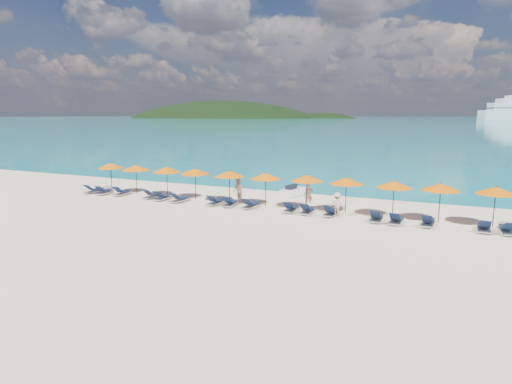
% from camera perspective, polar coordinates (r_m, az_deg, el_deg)
% --- Properties ---
extents(ground, '(1400.00, 1400.00, 0.00)m').
position_cam_1_polar(ground, '(24.47, -2.90, -3.92)').
color(ground, beige).
extents(sea, '(1600.00, 1300.00, 0.01)m').
position_cam_1_polar(sea, '(681.19, 23.66, 9.01)').
color(sea, '#1FA9B2').
rests_on(sea, ground).
extents(headland_main, '(374.00, 242.00, 126.50)m').
position_cam_1_polar(headland_main, '(642.95, -4.74, 6.41)').
color(headland_main, black).
rests_on(headland_main, ground).
extents(headland_small, '(162.00, 126.00, 85.50)m').
position_cam_1_polar(headland_small, '(604.33, 8.83, 6.36)').
color(headland_small, black).
rests_on(headland_small, ground).
extents(jetski, '(1.36, 2.43, 0.82)m').
position_cam_1_polar(jetski, '(32.01, 4.88, 0.08)').
color(jetski, white).
rests_on(jetski, ground).
extents(beachgoer_a, '(0.65, 0.51, 1.57)m').
position_cam_1_polar(beachgoer_a, '(28.33, 7.01, -0.38)').
color(beachgoer_a, '#DEA88E').
rests_on(beachgoer_a, ground).
extents(beachgoer_b, '(0.93, 0.88, 1.68)m').
position_cam_1_polar(beachgoer_b, '(29.29, -2.39, 0.14)').
color(beachgoer_b, '#DEA88E').
rests_on(beachgoer_b, ground).
extents(beachgoer_c, '(0.98, 0.58, 1.42)m').
position_cam_1_polar(beachgoer_c, '(26.04, 10.77, -1.61)').
color(beachgoer_c, '#DEA88E').
rests_on(beachgoer_c, ground).
extents(umbrella_0, '(2.10, 2.10, 2.28)m').
position_cam_1_polar(umbrella_0, '(35.61, -18.83, 3.34)').
color(umbrella_0, black).
rests_on(umbrella_0, ground).
extents(umbrella_1, '(2.10, 2.10, 2.28)m').
position_cam_1_polar(umbrella_1, '(33.70, -15.73, 3.14)').
color(umbrella_1, black).
rests_on(umbrella_1, ground).
extents(umbrella_2, '(2.10, 2.10, 2.28)m').
position_cam_1_polar(umbrella_2, '(32.04, -11.83, 2.95)').
color(umbrella_2, black).
rests_on(umbrella_2, ground).
extents(umbrella_3, '(2.10, 2.10, 2.28)m').
position_cam_1_polar(umbrella_3, '(30.63, -8.12, 2.73)').
color(umbrella_3, black).
rests_on(umbrella_3, ground).
extents(umbrella_4, '(2.10, 2.10, 2.28)m').
position_cam_1_polar(umbrella_4, '(29.21, -3.56, 2.45)').
color(umbrella_4, black).
rests_on(umbrella_4, ground).
extents(umbrella_5, '(2.10, 2.10, 2.28)m').
position_cam_1_polar(umbrella_5, '(28.11, 1.31, 2.15)').
color(umbrella_5, black).
rests_on(umbrella_5, ground).
extents(umbrella_6, '(2.10, 2.10, 2.28)m').
position_cam_1_polar(umbrella_6, '(27.35, 6.84, 1.85)').
color(umbrella_6, black).
rests_on(umbrella_6, ground).
extents(umbrella_7, '(2.10, 2.10, 2.28)m').
position_cam_1_polar(umbrella_7, '(26.65, 11.97, 1.47)').
color(umbrella_7, black).
rests_on(umbrella_7, ground).
extents(umbrella_8, '(2.10, 2.10, 2.28)m').
position_cam_1_polar(umbrella_8, '(26.01, 17.94, 0.98)').
color(umbrella_8, black).
rests_on(umbrella_8, ground).
extents(umbrella_9, '(2.10, 2.10, 2.28)m').
position_cam_1_polar(umbrella_9, '(26.01, 23.43, 0.63)').
color(umbrella_9, black).
rests_on(umbrella_9, ground).
extents(umbrella_10, '(2.10, 2.10, 2.28)m').
position_cam_1_polar(umbrella_10, '(26.12, 29.36, 0.18)').
color(umbrella_10, black).
rests_on(umbrella_10, ground).
extents(lounger_0, '(0.67, 1.72, 0.66)m').
position_cam_1_polar(lounger_0, '(35.31, -20.80, 0.24)').
color(lounger_0, silver).
rests_on(lounger_0, ground).
extents(lounger_1, '(0.76, 1.75, 0.66)m').
position_cam_1_polar(lounger_1, '(34.49, -19.55, 0.09)').
color(lounger_1, silver).
rests_on(lounger_1, ground).
extents(lounger_2, '(0.79, 1.75, 0.66)m').
position_cam_1_polar(lounger_2, '(33.64, -17.41, -0.03)').
color(lounger_2, silver).
rests_on(lounger_2, ground).
extents(lounger_3, '(0.69, 1.72, 0.66)m').
position_cam_1_polar(lounger_3, '(31.87, -13.62, -0.41)').
color(lounger_3, silver).
rests_on(lounger_3, ground).
extents(lounger_4, '(0.70, 1.73, 0.66)m').
position_cam_1_polar(lounger_4, '(31.08, -12.31, -0.62)').
color(lounger_4, silver).
rests_on(lounger_4, ground).
extents(lounger_5, '(0.77, 1.75, 0.66)m').
position_cam_1_polar(lounger_5, '(30.09, -10.14, -0.90)').
color(lounger_5, silver).
rests_on(lounger_5, ground).
extents(lounger_6, '(0.67, 1.72, 0.66)m').
position_cam_1_polar(lounger_6, '(28.93, -5.39, -1.24)').
color(lounger_6, silver).
rests_on(lounger_6, ground).
extents(lounger_7, '(0.71, 1.73, 0.66)m').
position_cam_1_polar(lounger_7, '(28.39, -3.46, -1.43)').
color(lounger_7, silver).
rests_on(lounger_7, ground).
extents(lounger_8, '(0.76, 1.75, 0.66)m').
position_cam_1_polar(lounger_8, '(27.75, -0.70, -1.69)').
color(lounger_8, silver).
rests_on(lounger_8, ground).
extents(lounger_9, '(0.62, 1.70, 0.66)m').
position_cam_1_polar(lounger_9, '(26.81, 4.70, -2.15)').
color(lounger_9, silver).
rests_on(lounger_9, ground).
extents(lounger_10, '(0.63, 1.70, 0.66)m').
position_cam_1_polar(lounger_10, '(26.41, 6.88, -2.39)').
color(lounger_10, silver).
rests_on(lounger_10, ground).
extents(lounger_11, '(0.74, 1.74, 0.66)m').
position_cam_1_polar(lounger_11, '(26.06, 10.02, -2.65)').
color(lounger_11, silver).
rests_on(lounger_11, ground).
extents(lounger_12, '(0.64, 1.71, 0.66)m').
position_cam_1_polar(lounger_12, '(25.30, 15.75, -3.27)').
color(lounger_12, silver).
rests_on(lounger_12, ground).
extents(lounger_13, '(0.73, 1.74, 0.66)m').
position_cam_1_polar(lounger_13, '(25.11, 18.19, -3.51)').
color(lounger_13, silver).
rests_on(lounger_13, ground).
extents(lounger_14, '(0.75, 1.74, 0.66)m').
position_cam_1_polar(lounger_14, '(25.20, 21.96, -3.70)').
color(lounger_14, silver).
rests_on(lounger_14, ground).
extents(lounger_15, '(0.65, 1.71, 0.66)m').
position_cam_1_polar(lounger_15, '(25.25, 28.12, -4.16)').
color(lounger_15, silver).
rests_on(lounger_15, ground).
extents(lounger_16, '(0.77, 1.75, 0.66)m').
position_cam_1_polar(lounger_16, '(25.35, 30.47, -4.32)').
color(lounger_16, silver).
rests_on(lounger_16, ground).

